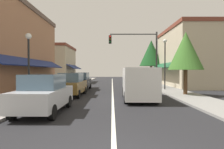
# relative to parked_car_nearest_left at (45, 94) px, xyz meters

# --- Properties ---
(ground_plane) EXTENTS (80.00, 80.00, 0.00)m
(ground_plane) POSITION_rel_parked_car_nearest_left_xyz_m (3.15, 12.90, -0.88)
(ground_plane) COLOR black
(sidewalk_left) EXTENTS (2.60, 56.00, 0.12)m
(sidewalk_left) POSITION_rel_parked_car_nearest_left_xyz_m (-2.35, 12.90, -0.82)
(sidewalk_left) COLOR gray
(sidewalk_left) RESTS_ON ground
(sidewalk_right) EXTENTS (2.60, 56.00, 0.12)m
(sidewalk_right) POSITION_rel_parked_car_nearest_left_xyz_m (8.65, 12.90, -0.82)
(sidewalk_right) COLOR gray
(sidewalk_right) RESTS_ON ground
(lane_center_stripe) EXTENTS (0.14, 52.00, 0.01)m
(lane_center_stripe) POSITION_rel_parked_car_nearest_left_xyz_m (3.15, 12.90, -0.88)
(lane_center_stripe) COLOR silver
(lane_center_stripe) RESTS_ON ground
(storefront_left_block) EXTENTS (5.30, 14.20, 7.44)m
(storefront_left_block) POSITION_rel_parked_car_nearest_left_xyz_m (-5.64, 6.90, 2.84)
(storefront_left_block) COLOR #9E6B4C
(storefront_left_block) RESTS_ON ground
(storefront_right_block) EXTENTS (6.25, 10.20, 7.15)m
(storefront_right_block) POSITION_rel_parked_car_nearest_left_xyz_m (12.42, 14.90, 2.70)
(storefront_right_block) COLOR #BCAD8E
(storefront_right_block) RESTS_ON ground
(storefront_far_left) EXTENTS (7.06, 8.20, 5.99)m
(storefront_far_left) POSITION_rel_parked_car_nearest_left_xyz_m (-6.51, 22.90, 2.12)
(storefront_far_left) COLOR #BCAD8E
(storefront_far_left) RESTS_ON ground
(parked_car_nearest_left) EXTENTS (1.81, 4.11, 1.77)m
(parked_car_nearest_left) POSITION_rel_parked_car_nearest_left_xyz_m (0.00, 0.00, 0.00)
(parked_car_nearest_left) COLOR #B7BABF
(parked_car_nearest_left) RESTS_ON ground
(parked_car_second_left) EXTENTS (1.86, 4.14, 1.77)m
(parked_car_second_left) POSITION_rel_parked_car_nearest_left_xyz_m (0.00, 5.89, 0.00)
(parked_car_second_left) COLOR brown
(parked_car_second_left) RESTS_ON ground
(parked_car_third_left) EXTENTS (1.83, 4.12, 1.77)m
(parked_car_third_left) POSITION_rel_parked_car_nearest_left_xyz_m (-0.07, 10.53, 0.00)
(parked_car_third_left) COLOR black
(parked_car_third_left) RESTS_ON ground
(van_in_lane) EXTENTS (2.11, 5.23, 2.12)m
(van_in_lane) POSITION_rel_parked_car_nearest_left_xyz_m (4.86, 4.02, 0.27)
(van_in_lane) COLOR silver
(van_in_lane) RESTS_ON ground
(traffic_signal_mast_arm) EXTENTS (5.29, 0.50, 6.16)m
(traffic_signal_mast_arm) POSITION_rel_parked_car_nearest_left_xyz_m (6.20, 12.08, 3.32)
(traffic_signal_mast_arm) COLOR #333333
(traffic_signal_mast_arm) RESTS_ON ground
(street_lamp_left_near) EXTENTS (0.36, 0.36, 4.18)m
(street_lamp_left_near) POSITION_rel_parked_car_nearest_left_xyz_m (-1.88, 2.69, 1.99)
(street_lamp_left_near) COLOR black
(street_lamp_left_near) RESTS_ON ground
(street_lamp_right_mid) EXTENTS (0.36, 0.36, 5.04)m
(street_lamp_right_mid) POSITION_rel_parked_car_nearest_left_xyz_m (8.30, 10.06, 2.49)
(street_lamp_right_mid) COLOR black
(street_lamp_right_mid) RESTS_ON ground
(tree_right_near) EXTENTS (2.65, 2.65, 4.93)m
(tree_right_near) POSITION_rel_parked_car_nearest_left_xyz_m (8.78, 6.03, 2.57)
(tree_right_near) COLOR #4C331E
(tree_right_near) RESTS_ON ground
(tree_right_far) EXTENTS (3.52, 3.52, 6.55)m
(tree_right_far) POSITION_rel_parked_car_nearest_left_xyz_m (9.01, 20.17, 3.72)
(tree_right_far) COLOR #4C331E
(tree_right_far) RESTS_ON ground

